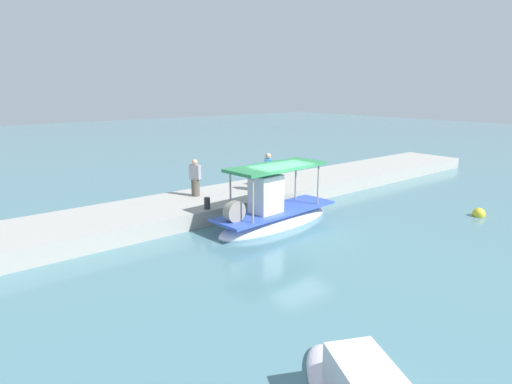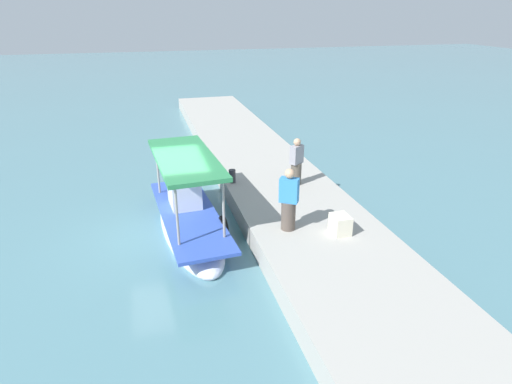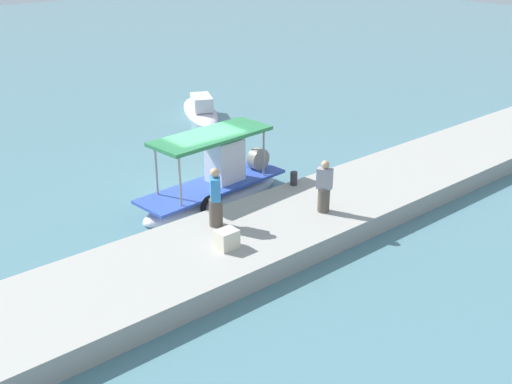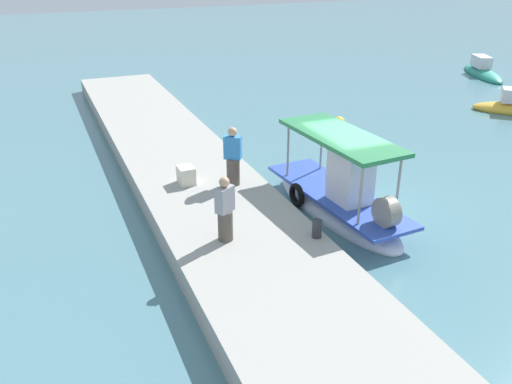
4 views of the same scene
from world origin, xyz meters
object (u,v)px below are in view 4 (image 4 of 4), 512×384
at_px(main_fishing_boat, 338,200).
at_px(marker_buoy, 339,122).
at_px(cargo_crate, 186,175).
at_px(mooring_bollard, 317,229).
at_px(fisherman_near_bollard, 233,159).
at_px(moored_boat_near, 482,72).
at_px(fisherman_by_crate, 225,212).

distance_m(main_fishing_boat, marker_buoy, 8.86).
bearing_deg(cargo_crate, main_fishing_boat, 57.02).
distance_m(mooring_bollard, marker_buoy, 11.50).
distance_m(fisherman_near_bollard, moored_boat_near, 23.26).
height_order(main_fishing_boat, cargo_crate, main_fishing_boat).
bearing_deg(fisherman_by_crate, fisherman_near_bollard, 156.32).
bearing_deg(fisherman_by_crate, marker_buoy, 136.07).
xyz_separation_m(main_fishing_boat, marker_buoy, (-7.59, 4.57, -0.37)).
height_order(fisherman_near_bollard, mooring_bollard, fisherman_near_bollard).
height_order(mooring_bollard, marker_buoy, mooring_bollard).
bearing_deg(main_fishing_boat, moored_boat_near, 125.82).
bearing_deg(mooring_bollard, main_fishing_boat, 137.38).
height_order(fisherman_by_crate, marker_buoy, fisherman_by_crate).
bearing_deg(mooring_bollard, fisherman_by_crate, -109.73).
height_order(main_fishing_boat, marker_buoy, main_fishing_boat).
height_order(marker_buoy, moored_boat_near, moored_boat_near).
relative_size(main_fishing_boat, fisherman_near_bollard, 3.26).
bearing_deg(fisherman_by_crate, main_fishing_boat, 107.10).
bearing_deg(cargo_crate, fisherman_near_bollard, 64.75).
height_order(fisherman_by_crate, moored_boat_near, fisherman_by_crate).
bearing_deg(fisherman_by_crate, cargo_crate, 179.01).
bearing_deg(main_fishing_boat, cargo_crate, -122.98).
bearing_deg(fisherman_near_bollard, fisherman_by_crate, -23.68).
bearing_deg(fisherman_by_crate, moored_boat_near, 122.93).
bearing_deg(fisherman_near_bollard, marker_buoy, 128.73).
relative_size(main_fishing_boat, marker_buoy, 11.11).
bearing_deg(cargo_crate, marker_buoy, 121.25).
relative_size(mooring_bollard, marker_buoy, 0.88).
bearing_deg(cargo_crate, fisherman_by_crate, -0.99).
relative_size(fisherman_by_crate, marker_buoy, 3.16).
bearing_deg(moored_boat_near, marker_buoy, -68.22).
distance_m(main_fishing_boat, cargo_crate, 4.59).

